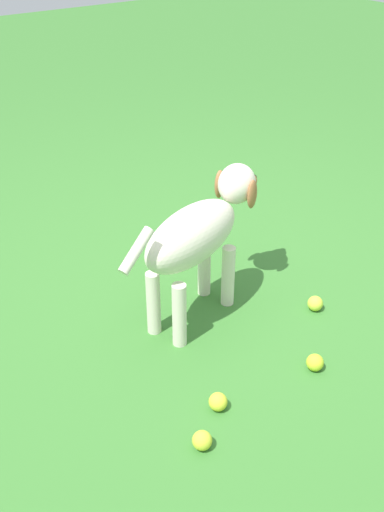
# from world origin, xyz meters

# --- Properties ---
(ground) EXTENTS (14.00, 14.00, 0.00)m
(ground) POSITION_xyz_m (0.00, 0.00, 0.00)
(ground) COLOR #38722D
(dog) EXTENTS (0.36, 0.84, 0.58)m
(dog) POSITION_xyz_m (0.09, -0.10, 0.39)
(dog) COLOR silver
(dog) RESTS_ON ground
(tennis_ball_0) EXTENTS (0.07, 0.07, 0.07)m
(tennis_ball_0) POSITION_xyz_m (0.58, -0.39, 0.03)
(tennis_ball_0) COLOR #D4DF35
(tennis_ball_0) RESTS_ON ground
(tennis_ball_1) EXTENTS (0.07, 0.07, 0.07)m
(tennis_ball_1) POSITION_xyz_m (0.38, 0.31, 0.03)
(tennis_ball_1) COLOR #CDE23D
(tennis_ball_1) RESTS_ON ground
(tennis_ball_2) EXTENTS (0.07, 0.07, 0.07)m
(tennis_ball_2) POSITION_xyz_m (0.64, 0.03, 0.03)
(tennis_ball_2) COLOR #C7DE2E
(tennis_ball_2) RESTS_ON ground
(tennis_ball_3) EXTENTS (0.07, 0.07, 0.07)m
(tennis_ball_3) POSITION_xyz_m (0.69, -0.53, 0.03)
(tennis_ball_3) COLOR #C9D835
(tennis_ball_3) RESTS_ON ground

